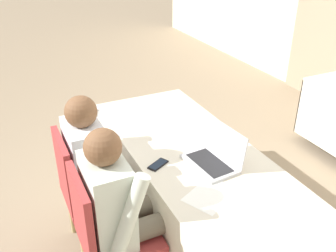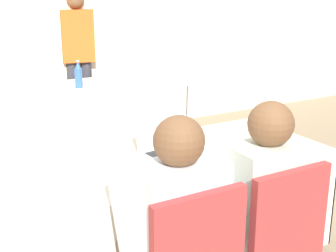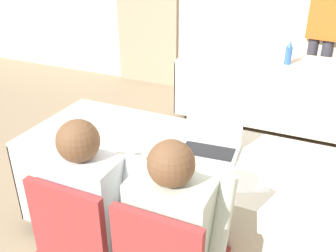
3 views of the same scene
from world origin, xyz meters
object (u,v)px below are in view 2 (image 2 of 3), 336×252
Objects in this scene: cell_phone at (181,177)px; chair_near_right at (267,245)px; person_red_shirt at (78,56)px; person_checkered_shirt at (169,228)px; water_bottle at (78,75)px; laptop at (171,146)px; person_white_shirt at (254,204)px.

cell_phone is 0.52m from chair_near_right.
person_red_shirt is (0.57, 3.05, 0.19)m from cell_phone.
water_bottle is at bearing -102.04° from person_checkered_shirt.
chair_near_right is (-0.10, -2.74, -0.33)m from water_bottle.
person_red_shirt is (0.26, 0.73, 0.07)m from water_bottle.
water_bottle is 2.70m from person_checkered_shirt.
cell_phone is 0.41m from person_checkered_shirt.
laptop is 0.66m from person_white_shirt.
person_checkered_shirt is 3.48m from person_red_shirt.
chair_near_right is at bearing 167.24° from person_checkered_shirt.
person_white_shirt is at bearing -90.00° from chair_near_right.
person_checkered_shirt reaches higher than laptop.
chair_near_right is (0.06, -0.75, -0.26)m from laptop.
laptop is 2.76m from person_red_shirt.
laptop is 2.00m from water_bottle.
cell_phone is 0.10× the size of person_red_shirt.
person_red_shirt is at bearing -103.76° from person_checkered_shirt.
laptop is at bearing -84.44° from person_white_shirt.
laptop is at bearing -121.33° from person_checkered_shirt.
laptop is 1.45× the size of water_bottle.
person_white_shirt is at bearing -180.00° from person_checkered_shirt.
laptop is 0.41× the size of chair_near_right.
person_checkered_shirt is (-0.56, -2.63, -0.17)m from water_bottle.
chair_near_right is at bearing -90.04° from laptop.
person_red_shirt is (0.37, 3.37, 0.25)m from person_white_shirt.
cell_phone is 0.13× the size of person_white_shirt.
water_bottle is at bearing 80.33° from laptop.
water_bottle is 0.22× the size of person_checkered_shirt.
person_checkered_shirt is 1.00× the size of person_white_shirt.
chair_near_right is 0.78× the size of person_checkered_shirt.
water_bottle reaches higher than laptop.
chair_near_right is 3.51m from person_red_shirt.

